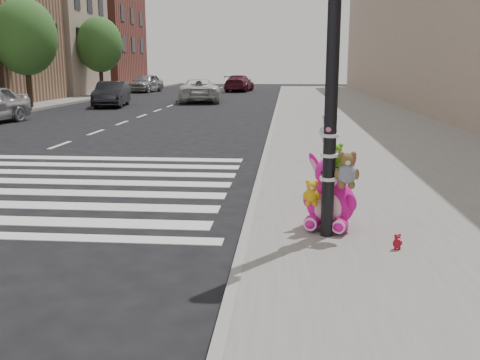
# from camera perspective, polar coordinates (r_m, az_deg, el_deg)

# --- Properties ---
(ground) EXTENTS (120.00, 120.00, 0.00)m
(ground) POSITION_cam_1_polar(r_m,az_deg,el_deg) (5.77, -16.72, -11.84)
(ground) COLOR black
(ground) RESTS_ON ground
(sidewalk_near) EXTENTS (7.00, 80.00, 0.14)m
(sidewalk_near) POSITION_cam_1_polar(r_m,az_deg,el_deg) (15.33, 16.01, 3.39)
(sidewalk_near) COLOR slate
(sidewalk_near) RESTS_ON ground
(curb_edge) EXTENTS (0.12, 80.00, 0.15)m
(curb_edge) POSITION_cam_1_polar(r_m,az_deg,el_deg) (15.05, 2.99, 3.69)
(curb_edge) COLOR gray
(curb_edge) RESTS_ON ground
(bld_far_d) EXTENTS (6.00, 8.00, 10.00)m
(bld_far_d) POSITION_cam_1_polar(r_m,az_deg,el_deg) (43.65, -19.46, 15.12)
(bld_far_d) COLOR tan
(bld_far_d) RESTS_ON ground
(bld_far_e) EXTENTS (6.00, 10.00, 9.00)m
(bld_far_e) POSITION_cam_1_polar(r_m,az_deg,el_deg) (53.87, -14.52, 14.21)
(bld_far_e) COLOR brown
(bld_far_e) RESTS_ON ground
(signal_pole) EXTENTS (0.70, 0.49, 4.00)m
(signal_pole) POSITION_cam_1_polar(r_m,az_deg,el_deg) (6.73, 9.93, 7.42)
(signal_pole) COLOR black
(signal_pole) RESTS_ON sidewalk_near
(tree_far_b) EXTENTS (3.20, 3.20, 5.44)m
(tree_far_b) POSITION_cam_1_polar(r_m,az_deg,el_deg) (30.00, -21.95, 13.96)
(tree_far_b) COLOR #382619
(tree_far_b) RESTS_ON sidewalk_far
(tree_far_c) EXTENTS (3.20, 3.20, 5.44)m
(tree_far_c) POSITION_cam_1_polar(r_m,az_deg,el_deg) (40.15, -14.75, 13.77)
(tree_far_c) COLOR #382619
(tree_far_c) RESTS_ON sidewalk_far
(pink_bunny) EXTENTS (0.79, 0.88, 1.03)m
(pink_bunny) POSITION_cam_1_polar(r_m,az_deg,el_deg) (7.29, 9.64, -1.80)
(pink_bunny) COLOR #E8139C
(pink_bunny) RESTS_ON sidewalk_near
(red_teddy) EXTENTS (0.15, 0.13, 0.19)m
(red_teddy) POSITION_cam_1_polar(r_m,az_deg,el_deg) (6.68, 16.42, -6.32)
(red_teddy) COLOR #B01124
(red_teddy) RESTS_ON sidewalk_near
(car_dark_far) EXTENTS (2.03, 4.35, 1.38)m
(car_dark_far) POSITION_cam_1_polar(r_m,az_deg,el_deg) (30.75, -13.53, 8.90)
(car_dark_far) COLOR black
(car_dark_far) RESTS_ON ground
(car_white_near) EXTENTS (3.21, 5.49, 1.44)m
(car_white_near) POSITION_cam_1_polar(r_m,az_deg,el_deg) (33.60, -4.40, 9.51)
(car_white_near) COLOR silver
(car_white_near) RESTS_ON ground
(car_maroon_near) EXTENTS (2.44, 4.99, 1.40)m
(car_maroon_near) POSITION_cam_1_polar(r_m,az_deg,el_deg) (46.73, -0.08, 10.28)
(car_maroon_near) COLOR #501723
(car_maroon_near) RESTS_ON ground
(car_silver_deep) EXTENTS (2.43, 4.70, 1.53)m
(car_silver_deep) POSITION_cam_1_polar(r_m,az_deg,el_deg) (46.35, -10.02, 10.16)
(car_silver_deep) COLOR #A1A2A6
(car_silver_deep) RESTS_ON ground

